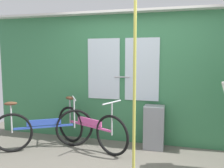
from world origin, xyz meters
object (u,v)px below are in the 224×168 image
Objects in this scene: bicycle_leaning_behind at (89,128)px; handrail_pole at (134,93)px; trash_bin_by_wall at (154,127)px; bicycle_near_door at (44,129)px.

handrail_pole is (0.95, -1.03, 0.80)m from bicycle_leaning_behind.
bicycle_leaning_behind is 0.66× the size of handrail_pole.
trash_bin_by_wall is at bearing 84.54° from handrail_pole.
handrail_pole reaches higher than bicycle_leaning_behind.
handrail_pole is at bearing -55.56° from bicycle_near_door.
trash_bin_by_wall is (1.80, 0.53, 0.02)m from bicycle_near_door.
bicycle_near_door reaches higher than trash_bin_by_wall.
bicycle_near_door is at bearing 154.96° from handrail_pole.
trash_bin_by_wall is (1.07, 0.28, 0.01)m from bicycle_leaning_behind.
handrail_pole is (-0.12, -1.31, 0.79)m from trash_bin_by_wall.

